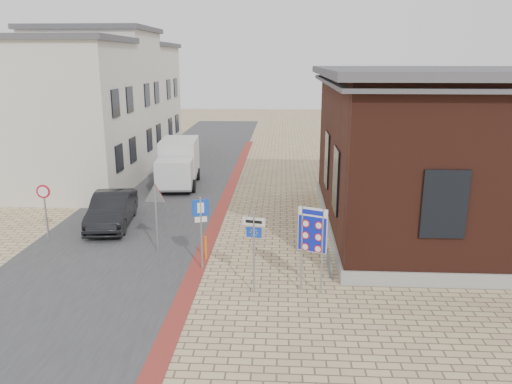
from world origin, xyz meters
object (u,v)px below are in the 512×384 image
(parking_sign, at_px, (201,220))
(bollard, at_px, (206,248))
(sedan, at_px, (112,210))
(essen_sign, at_px, (254,240))
(border_sign, at_px, (312,232))
(box_truck, at_px, (178,163))

(parking_sign, relative_size, bollard, 2.92)
(sedan, relative_size, essen_sign, 1.70)
(border_sign, relative_size, parking_sign, 1.06)
(border_sign, relative_size, essen_sign, 1.05)
(sedan, height_order, parking_sign, parking_sign)
(parking_sign, height_order, bollard, parking_sign)
(essen_sign, distance_m, bollard, 3.48)
(sedan, xyz_separation_m, border_sign, (8.42, -6.02, 1.25))
(sedan, bearing_deg, essen_sign, -50.65)
(border_sign, distance_m, essen_sign, 1.82)
(box_truck, distance_m, parking_sign, 12.28)
(border_sign, distance_m, parking_sign, 4.03)
(sedan, height_order, border_sign, border_sign)
(sedan, xyz_separation_m, parking_sign, (4.70, -4.49, 1.06))
(essen_sign, bearing_deg, bollard, 138.83)
(essen_sign, relative_size, bollard, 2.94)
(box_truck, xyz_separation_m, parking_sign, (3.24, -11.83, 0.44))
(essen_sign, bearing_deg, parking_sign, 150.69)
(bollard, bearing_deg, box_truck, 106.50)
(essen_sign, bearing_deg, border_sign, 17.46)
(essen_sign, bearing_deg, box_truck, 123.05)
(box_truck, bearing_deg, essen_sign, -73.83)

